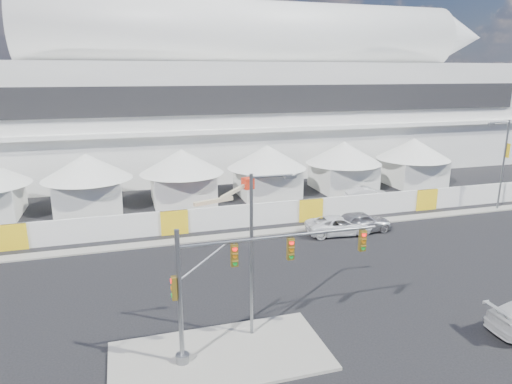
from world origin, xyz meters
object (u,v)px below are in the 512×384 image
object	(u,v)px
sedan_silver	(361,222)
lot_car_a	(367,195)
streetlight_median	(256,245)
streetlight_curb	(502,159)
pickup_curb	(339,225)
traffic_mast	(230,282)
boom_lift	(210,214)

from	to	relation	value
sedan_silver	lot_car_a	bearing A→B (deg)	-33.17
streetlight_median	streetlight_curb	distance (m)	31.73
sedan_silver	streetlight_curb	size ratio (longest dim) A/B	0.59
sedan_silver	lot_car_a	world-z (taller)	sedan_silver
pickup_curb	traffic_mast	bearing A→B (deg)	143.76
lot_car_a	traffic_mast	world-z (taller)	traffic_mast
traffic_mast	streetlight_median	xyz separation A→B (m)	(1.61, 1.39, 1.09)
streetlight_curb	lot_car_a	bearing A→B (deg)	149.91
traffic_mast	streetlight_curb	bearing A→B (deg)	27.45
streetlight_median	boom_lift	world-z (taller)	streetlight_median
pickup_curb	boom_lift	world-z (taller)	boom_lift
pickup_curb	streetlight_curb	xyz separation A→B (m)	(17.63, 1.88, 4.25)
sedan_silver	streetlight_median	bearing A→B (deg)	133.88
sedan_silver	lot_car_a	xyz separation A→B (m)	(5.19, 7.95, -0.12)
lot_car_a	traffic_mast	size ratio (longest dim) A/B	0.47
boom_lift	pickup_curb	bearing A→B (deg)	-46.89
traffic_mast	sedan_silver	bearing A→B (deg)	43.59
traffic_mast	streetlight_median	world-z (taller)	streetlight_median
traffic_mast	streetlight_curb	size ratio (longest dim) A/B	1.13
streetlight_curb	boom_lift	world-z (taller)	streetlight_curb
streetlight_curb	traffic_mast	bearing A→B (deg)	-152.55
pickup_curb	lot_car_a	distance (m)	10.70
lot_car_a	boom_lift	distance (m)	17.05
pickup_curb	streetlight_curb	distance (m)	18.23
pickup_curb	traffic_mast	distance (m)	18.69
streetlight_curb	boom_lift	size ratio (longest dim) A/B	1.18
sedan_silver	pickup_curb	bearing A→B (deg)	89.40
sedan_silver	pickup_curb	size ratio (longest dim) A/B	0.93
boom_lift	sedan_silver	bearing A→B (deg)	-42.64
pickup_curb	boom_lift	xyz separation A→B (m)	(-9.67, 5.36, 0.21)
boom_lift	streetlight_curb	bearing A→B (deg)	-25.15
streetlight_median	traffic_mast	bearing A→B (deg)	-139.22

